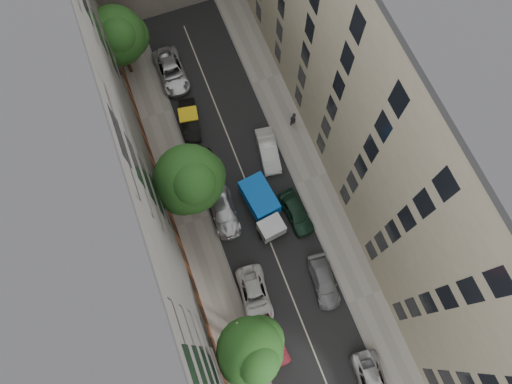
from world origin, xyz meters
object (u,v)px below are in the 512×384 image
car_left_1 (272,341)px  car_left_2 (255,295)px  pedestrian (293,119)px  car_right_2 (296,212)px  tarp_truck (263,207)px  tree_mid (191,181)px  tree_far (118,38)px  lamp_post (239,327)px  tree_near (252,352)px  car_left_4 (208,169)px  car_left_3 (223,210)px  car_right_1 (324,282)px  car_right_0 (372,383)px  car_right_3 (268,151)px  car_left_5 (190,120)px  car_left_6 (171,71)px

car_left_1 → car_left_2: car_left_2 is taller
pedestrian → car_right_2: bearing=49.6°
tarp_truck → car_left_1: tarp_truck is taller
car_left_1 → tree_mid: size_ratio=0.45×
pedestrian → car_left_2: bearing=36.8°
tree_far → lamp_post: size_ratio=1.20×
tree_near → pedestrian: tree_near is taller
tree_mid → tree_far: (-1.80, 15.23, -0.93)m
lamp_post → car_left_4: bearing=81.9°
tree_far → lamp_post: (1.55, -26.18, -1.03)m
car_left_3 → car_right_1: size_ratio=1.15×
tree_near → tree_far: tree_far is taller
car_right_0 → car_left_1: bearing=144.3°
car_left_2 → lamp_post: size_ratio=0.75×
car_right_0 → car_right_1: bearing=99.4°
car_right_1 → lamp_post: 8.39m
tarp_truck → car_right_3: bearing=56.1°
car_left_4 → car_right_0: size_ratio=0.83×
tree_mid → car_left_2: bearing=-79.2°
car_left_5 → car_right_0: 26.68m
car_right_2 → tree_near: bearing=-133.5°
tree_mid → lamp_post: tree_mid is taller
car_left_2 → car_right_0: bearing=-51.0°
car_right_1 → car_right_3: car_right_3 is taller
car_right_2 → tree_near: 12.60m
car_right_2 → lamp_post: 11.09m
car_right_1 → tree_near: tree_near is taller
car_left_2 → tree_near: size_ratio=0.63×
car_right_1 → tarp_truck: bearing=114.2°
car_right_1 → tree_mid: size_ratio=0.50×
tarp_truck → tree_mid: bearing=146.1°
car_left_3 → car_left_4: bearing=93.6°
car_left_3 → car_left_6: size_ratio=0.95×
car_left_1 → car_right_1: car_left_1 is taller
car_left_6 → car_right_3: size_ratio=1.23×
car_left_3 → car_right_0: size_ratio=1.10×
car_left_3 → lamp_post: bearing=-97.8°
car_left_6 → lamp_post: 24.75m
car_left_2 → car_left_3: car_left_3 is taller
car_right_0 → car_right_1: 8.21m
lamp_post → pedestrian: 19.04m
car_left_2 → car_right_2: 7.74m
tree_near → pedestrian: size_ratio=4.06×
car_right_3 → tree_near: bearing=-107.0°
car_left_2 → car_left_6: bearing=96.0°
car_left_1 → car_left_5: (0.00, 20.53, 0.05)m
tree_mid → car_left_4: bearing=58.1°
car_right_2 → pedestrian: bearing=65.1°
tarp_truck → tree_far: size_ratio=0.72×
car_left_4 → pedestrian: (8.78, 1.73, 0.43)m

